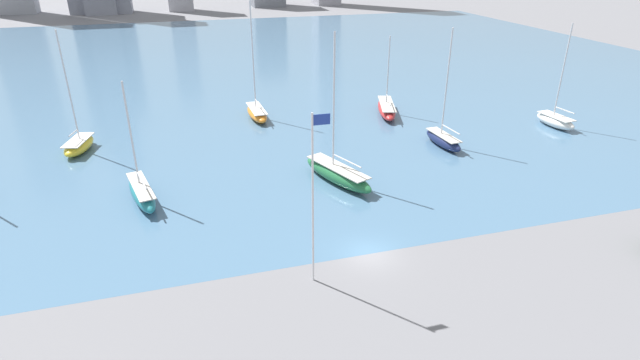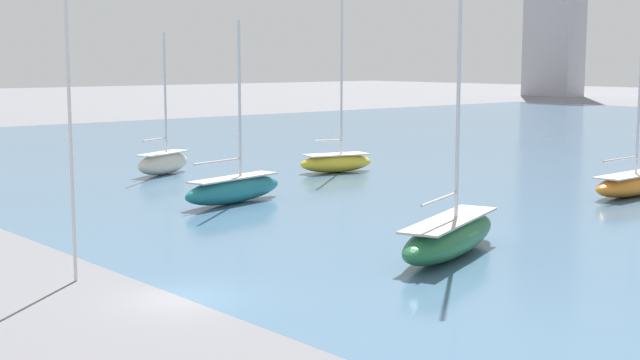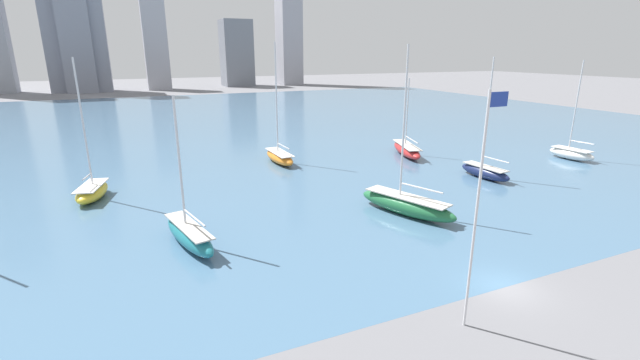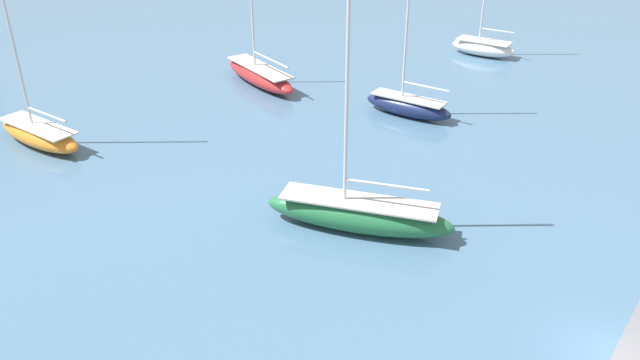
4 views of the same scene
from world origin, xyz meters
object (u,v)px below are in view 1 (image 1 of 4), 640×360
at_px(sailboat_green, 338,173).
at_px(sailboat_white, 555,120).
at_px(sailboat_navy, 443,139).
at_px(sailboat_red, 387,108).
at_px(sailboat_yellow, 79,144).
at_px(flag_pole, 314,196).
at_px(sailboat_orange, 257,112).
at_px(sailboat_teal, 142,192).

bearing_deg(sailboat_green, sailboat_white, -7.20).
xyz_separation_m(sailboat_white, sailboat_navy, (-17.87, -2.20, -0.00)).
bearing_deg(sailboat_white, sailboat_navy, -177.64).
relative_size(sailboat_red, sailboat_yellow, 0.78).
distance_m(sailboat_red, sailboat_yellow, 40.34).
xyz_separation_m(flag_pole, sailboat_yellow, (-19.71, 31.56, -5.92)).
distance_m(flag_pole, sailboat_green, 17.58).
distance_m(sailboat_orange, sailboat_green, 23.31).
distance_m(flag_pole, sailboat_teal, 21.31).
relative_size(sailboat_navy, sailboat_yellow, 1.00).
xyz_separation_m(sailboat_yellow, sailboat_green, (26.45, -16.41, 0.09)).
height_order(flag_pole, sailboat_orange, sailboat_orange).
xyz_separation_m(sailboat_orange, sailboat_green, (4.35, -22.90, 0.08)).
bearing_deg(sailboat_yellow, sailboat_red, 18.85).
xyz_separation_m(sailboat_navy, sailboat_yellow, (-41.78, 10.34, -0.00)).
height_order(sailboat_navy, sailboat_orange, sailboat_orange).
height_order(sailboat_red, sailboat_orange, sailboat_orange).
height_order(flag_pole, sailboat_red, flag_pole).
bearing_deg(sailboat_teal, sailboat_orange, 43.31).
relative_size(sailboat_red, sailboat_green, 0.72).
height_order(flag_pole, sailboat_green, sailboat_green).
bearing_deg(sailboat_teal, sailboat_green, -16.33).
bearing_deg(sailboat_yellow, sailboat_navy, 0.47).
xyz_separation_m(sailboat_white, sailboat_green, (-33.21, -8.27, 0.09)).
relative_size(sailboat_white, sailboat_yellow, 0.96).
distance_m(sailboat_teal, sailboat_navy, 34.68).
bearing_deg(sailboat_orange, sailboat_yellow, -165.51).
distance_m(sailboat_white, sailboat_orange, 40.31).
relative_size(sailboat_teal, sailboat_yellow, 0.82).
relative_size(flag_pole, sailboat_green, 0.85).
relative_size(flag_pole, sailboat_red, 1.17).
bearing_deg(sailboat_navy, sailboat_white, 3.77).
bearing_deg(sailboat_white, sailboat_yellow, 167.58).
distance_m(flag_pole, sailboat_orange, 38.58).
xyz_separation_m(sailboat_teal, sailboat_red, (32.78, 18.32, -0.07)).
distance_m(sailboat_red, sailboat_navy, 13.58).
xyz_separation_m(sailboat_red, sailboat_white, (19.44, -11.30, 0.03)).
height_order(sailboat_teal, sailboat_green, sailboat_green).
bearing_deg(sailboat_white, sailboat_orange, 154.07).
height_order(flag_pole, sailboat_yellow, sailboat_yellow).
xyz_separation_m(sailboat_teal, sailboat_white, (52.22, 7.02, -0.04)).
relative_size(sailboat_red, sailboat_navy, 0.79).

